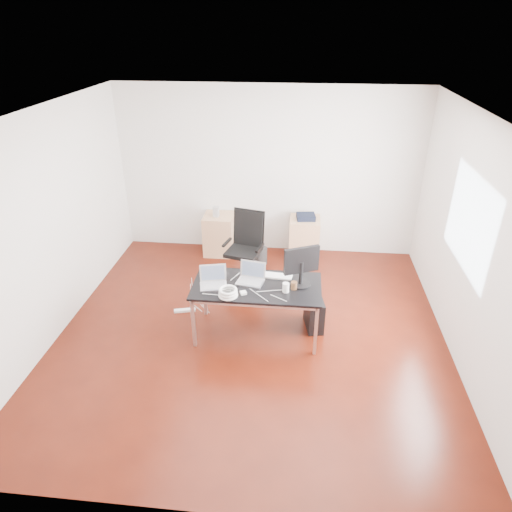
# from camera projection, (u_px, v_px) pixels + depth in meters

# --- Properties ---
(room_shell) EXTENTS (5.00, 5.00, 5.00)m
(room_shell) POSITION_uv_depth(u_px,v_px,m) (254.00, 236.00, 5.36)
(room_shell) COLOR #3B0F06
(room_shell) RESTS_ON ground
(desk) EXTENTS (1.60, 0.80, 0.73)m
(desk) POSITION_uv_depth(u_px,v_px,m) (257.00, 289.00, 5.70)
(desk) COLOR black
(desk) RESTS_ON ground
(office_chair) EXTENTS (0.58, 0.60, 1.08)m
(office_chair) POSITION_uv_depth(u_px,v_px,m) (245.00, 243.00, 6.99)
(office_chair) COLOR black
(office_chair) RESTS_ON ground
(filing_cabinet_left) EXTENTS (0.50, 0.50, 0.70)m
(filing_cabinet_left) POSITION_uv_depth(u_px,v_px,m) (219.00, 234.00, 7.89)
(filing_cabinet_left) COLOR tan
(filing_cabinet_left) RESTS_ON ground
(filing_cabinet_right) EXTENTS (0.50, 0.50, 0.70)m
(filing_cabinet_right) POSITION_uv_depth(u_px,v_px,m) (304.00, 238.00, 7.76)
(filing_cabinet_right) COLOR tan
(filing_cabinet_right) RESTS_ON ground
(pc_tower) EXTENTS (0.28, 0.48, 0.44)m
(pc_tower) POSITION_uv_depth(u_px,v_px,m) (314.00, 312.00, 6.04)
(pc_tower) COLOR black
(pc_tower) RESTS_ON ground
(wastebasket) EXTENTS (0.31, 0.31, 0.28)m
(wastebasket) POSITION_uv_depth(u_px,v_px,m) (260.00, 256.00, 7.64)
(wastebasket) COLOR black
(wastebasket) RESTS_ON ground
(power_strip) EXTENTS (0.31, 0.13, 0.04)m
(power_strip) POSITION_uv_depth(u_px,v_px,m) (185.00, 310.00, 6.44)
(power_strip) COLOR white
(power_strip) RESTS_ON ground
(laptop_left) EXTENTS (0.38, 0.32, 0.23)m
(laptop_left) POSITION_uv_depth(u_px,v_px,m) (213.00, 281.00, 5.66)
(laptop_left) COLOR silver
(laptop_left) RESTS_ON desk
(laptop_right) EXTENTS (0.37, 0.31, 0.23)m
(laptop_right) POSITION_uv_depth(u_px,v_px,m) (251.00, 277.00, 5.74)
(laptop_right) COLOR silver
(laptop_right) RESTS_ON desk
(monitor) EXTENTS (0.43, 0.26, 0.51)m
(monitor) POSITION_uv_depth(u_px,v_px,m) (301.00, 264.00, 5.57)
(monitor) COLOR black
(monitor) RESTS_ON desk
(keyboard) EXTENTS (0.45, 0.18, 0.02)m
(keyboard) POSITION_uv_depth(u_px,v_px,m) (275.00, 276.00, 5.86)
(keyboard) COLOR white
(keyboard) RESTS_ON desk
(cup_white) EXTENTS (0.08, 0.08, 0.12)m
(cup_white) POSITION_uv_depth(u_px,v_px,m) (286.00, 287.00, 5.51)
(cup_white) COLOR white
(cup_white) RESTS_ON desk
(cup_brown) EXTENTS (0.10, 0.10, 0.10)m
(cup_brown) POSITION_uv_depth(u_px,v_px,m) (294.00, 285.00, 5.57)
(cup_brown) COLOR #55351D
(cup_brown) RESTS_ON desk
(cable_coil) EXTENTS (0.24, 0.24, 0.11)m
(cable_coil) POSITION_uv_depth(u_px,v_px,m) (228.00, 293.00, 5.42)
(cable_coil) COLOR white
(cable_coil) RESTS_ON desk
(power_adapter) EXTENTS (0.09, 0.09, 0.03)m
(power_adapter) POSITION_uv_depth(u_px,v_px,m) (243.00, 293.00, 5.49)
(power_adapter) COLOR white
(power_adapter) RESTS_ON desk
(speaker) EXTENTS (0.10, 0.09, 0.18)m
(speaker) POSITION_uv_depth(u_px,v_px,m) (216.00, 212.00, 7.65)
(speaker) COLOR #9E9E9E
(speaker) RESTS_ON filing_cabinet_left
(navy_garment) EXTENTS (0.33, 0.28, 0.09)m
(navy_garment) POSITION_uv_depth(u_px,v_px,m) (306.00, 217.00, 7.56)
(navy_garment) COLOR black
(navy_garment) RESTS_ON filing_cabinet_right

